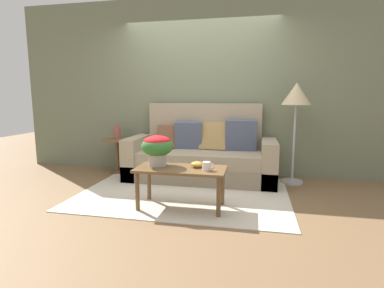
{
  "coord_description": "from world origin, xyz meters",
  "views": [
    {
      "loc": [
        0.9,
        -3.75,
        1.28
      ],
      "look_at": [
        0.09,
        0.1,
        0.66
      ],
      "focal_mm": 28.1,
      "sensor_mm": 36.0,
      "label": 1
    }
  ],
  "objects_px": {
    "couch": "(202,156)",
    "side_table": "(117,149)",
    "coffee_mug": "(207,166)",
    "floor_lamp": "(296,99)",
    "snack_bowl": "(197,164)",
    "table_vase": "(117,133)",
    "potted_plant": "(157,147)",
    "coffee_table": "(181,174)"
  },
  "relations": [
    {
      "from": "couch",
      "to": "side_table",
      "type": "xyz_separation_m",
      "value": [
        -1.47,
        0.1,
        0.04
      ]
    },
    {
      "from": "side_table",
      "to": "coffee_mug",
      "type": "height_order",
      "value": "same"
    },
    {
      "from": "floor_lamp",
      "to": "side_table",
      "type": "bearing_deg",
      "value": 179.0
    },
    {
      "from": "coffee_mug",
      "to": "snack_bowl",
      "type": "xyz_separation_m",
      "value": [
        -0.13,
        0.12,
        -0.01
      ]
    },
    {
      "from": "side_table",
      "to": "floor_lamp",
      "type": "bearing_deg",
      "value": -1.0
    },
    {
      "from": "side_table",
      "to": "coffee_mug",
      "type": "xyz_separation_m",
      "value": [
        1.77,
        -1.46,
        0.13
      ]
    },
    {
      "from": "side_table",
      "to": "floor_lamp",
      "type": "distance_m",
      "value": 2.97
    },
    {
      "from": "couch",
      "to": "floor_lamp",
      "type": "height_order",
      "value": "floor_lamp"
    },
    {
      "from": "coffee_mug",
      "to": "table_vase",
      "type": "distance_m",
      "value": 2.29
    },
    {
      "from": "couch",
      "to": "coffee_mug",
      "type": "relative_size",
      "value": 16.79
    },
    {
      "from": "side_table",
      "to": "potted_plant",
      "type": "bearing_deg",
      "value": -49.04
    },
    {
      "from": "floor_lamp",
      "to": "coffee_mug",
      "type": "xyz_separation_m",
      "value": [
        -1.07,
        -1.41,
        -0.72
      ]
    },
    {
      "from": "couch",
      "to": "side_table",
      "type": "height_order",
      "value": "couch"
    },
    {
      "from": "side_table",
      "to": "potted_plant",
      "type": "xyz_separation_m",
      "value": [
        1.17,
        -1.34,
        0.31
      ]
    },
    {
      "from": "couch",
      "to": "snack_bowl",
      "type": "bearing_deg",
      "value": -82.52
    },
    {
      "from": "potted_plant",
      "to": "table_vase",
      "type": "height_order",
      "value": "table_vase"
    },
    {
      "from": "table_vase",
      "to": "floor_lamp",
      "type": "bearing_deg",
      "value": -1.1
    },
    {
      "from": "potted_plant",
      "to": "snack_bowl",
      "type": "height_order",
      "value": "potted_plant"
    },
    {
      "from": "side_table",
      "to": "coffee_table",
      "type": "bearing_deg",
      "value": -43.72
    },
    {
      "from": "coffee_table",
      "to": "snack_bowl",
      "type": "relative_size",
      "value": 7.32
    },
    {
      "from": "snack_bowl",
      "to": "side_table",
      "type": "bearing_deg",
      "value": 140.71
    },
    {
      "from": "potted_plant",
      "to": "snack_bowl",
      "type": "distance_m",
      "value": 0.51
    },
    {
      "from": "table_vase",
      "to": "snack_bowl",
      "type": "bearing_deg",
      "value": -39.62
    },
    {
      "from": "potted_plant",
      "to": "couch",
      "type": "bearing_deg",
      "value": 76.04
    },
    {
      "from": "side_table",
      "to": "table_vase",
      "type": "xyz_separation_m",
      "value": [
        0.01,
        0.0,
        0.29
      ]
    },
    {
      "from": "side_table",
      "to": "table_vase",
      "type": "bearing_deg",
      "value": 20.58
    },
    {
      "from": "side_table",
      "to": "couch",
      "type": "bearing_deg",
      "value": -3.86
    },
    {
      "from": "potted_plant",
      "to": "snack_bowl",
      "type": "xyz_separation_m",
      "value": [
        0.47,
        0.0,
        -0.19
      ]
    },
    {
      "from": "floor_lamp",
      "to": "coffee_table",
      "type": "bearing_deg",
      "value": -135.67
    },
    {
      "from": "coffee_table",
      "to": "table_vase",
      "type": "bearing_deg",
      "value": 135.92
    },
    {
      "from": "potted_plant",
      "to": "coffee_mug",
      "type": "distance_m",
      "value": 0.64
    },
    {
      "from": "coffee_mug",
      "to": "table_vase",
      "type": "relative_size",
      "value": 0.51
    },
    {
      "from": "coffee_table",
      "to": "snack_bowl",
      "type": "height_order",
      "value": "snack_bowl"
    },
    {
      "from": "potted_plant",
      "to": "side_table",
      "type": "bearing_deg",
      "value": 130.96
    },
    {
      "from": "floor_lamp",
      "to": "coffee_mug",
      "type": "height_order",
      "value": "floor_lamp"
    },
    {
      "from": "coffee_table",
      "to": "table_vase",
      "type": "distance_m",
      "value": 2.04
    },
    {
      "from": "potted_plant",
      "to": "coffee_table",
      "type": "bearing_deg",
      "value": -10.78
    },
    {
      "from": "couch",
      "to": "coffee_mug",
      "type": "bearing_deg",
      "value": -77.65
    },
    {
      "from": "potted_plant",
      "to": "table_vase",
      "type": "xyz_separation_m",
      "value": [
        -1.15,
        1.35,
        -0.02
      ]
    },
    {
      "from": "side_table",
      "to": "snack_bowl",
      "type": "xyz_separation_m",
      "value": [
        1.64,
        -1.34,
        0.12
      ]
    },
    {
      "from": "couch",
      "to": "table_vase",
      "type": "height_order",
      "value": "couch"
    },
    {
      "from": "couch",
      "to": "potted_plant",
      "type": "height_order",
      "value": "couch"
    }
  ]
}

